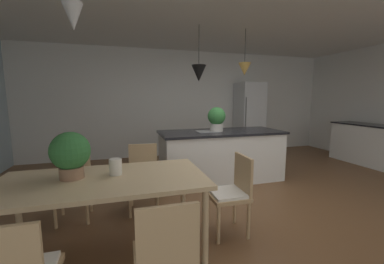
% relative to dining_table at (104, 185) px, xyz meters
% --- Properties ---
extents(ground_plane, '(10.00, 8.40, 0.04)m').
position_rel_dining_table_xyz_m(ground_plane, '(1.84, 0.63, -0.70)').
color(ground_plane, brown).
extents(wall_back_kitchen, '(10.00, 0.12, 2.70)m').
position_rel_dining_table_xyz_m(wall_back_kitchen, '(1.84, 3.89, 0.67)').
color(wall_back_kitchen, silver).
rests_on(wall_back_kitchen, ground_plane).
extents(dining_table, '(1.88, 0.96, 0.75)m').
position_rel_dining_table_xyz_m(dining_table, '(0.00, 0.00, 0.00)').
color(dining_table, '#D1B284').
rests_on(dining_table, ground_plane).
extents(chair_kitchen_end, '(0.41, 0.41, 0.87)m').
position_rel_dining_table_xyz_m(chair_kitchen_end, '(1.31, -0.00, -0.21)').
color(chair_kitchen_end, tan).
rests_on(chair_kitchen_end, ground_plane).
extents(chair_far_right, '(0.43, 0.43, 0.87)m').
position_rel_dining_table_xyz_m(chair_far_right, '(0.43, 0.85, -0.21)').
color(chair_far_right, tan).
rests_on(chair_far_right, ground_plane).
extents(chair_far_left, '(0.40, 0.40, 0.87)m').
position_rel_dining_table_xyz_m(chair_far_left, '(-0.42, 0.85, -0.21)').
color(chair_far_left, tan).
rests_on(chair_far_left, ground_plane).
extents(chair_near_right, '(0.41, 0.41, 0.87)m').
position_rel_dining_table_xyz_m(chair_near_right, '(0.42, -0.85, -0.21)').
color(chair_near_right, tan).
rests_on(chair_near_right, ground_plane).
extents(kitchen_island, '(2.21, 0.92, 0.91)m').
position_rel_dining_table_xyz_m(kitchen_island, '(1.90, 1.67, -0.22)').
color(kitchen_island, white).
rests_on(kitchen_island, ground_plane).
extents(refrigerator, '(0.66, 0.67, 1.90)m').
position_rel_dining_table_xyz_m(refrigerator, '(3.49, 3.49, 0.27)').
color(refrigerator, silver).
rests_on(refrigerator, ground_plane).
extents(pendant_over_table, '(0.16, 0.16, 0.68)m').
position_rel_dining_table_xyz_m(pendant_over_table, '(-0.16, -0.09, 1.45)').
color(pendant_over_table, black).
extents(pendant_over_island_main, '(0.25, 0.25, 0.93)m').
position_rel_dining_table_xyz_m(pendant_over_island_main, '(1.46, 1.67, 1.22)').
color(pendant_over_island_main, black).
extents(pendant_over_island_aux, '(0.22, 0.22, 0.80)m').
position_rel_dining_table_xyz_m(pendant_over_island_aux, '(2.33, 1.67, 1.32)').
color(pendant_over_island_aux, black).
extents(potted_plant_on_island, '(0.32, 0.32, 0.43)m').
position_rel_dining_table_xyz_m(potted_plant_on_island, '(1.80, 1.67, 0.45)').
color(potted_plant_on_island, beige).
rests_on(potted_plant_on_island, kitchen_island).
extents(potted_plant_on_table, '(0.35, 0.35, 0.43)m').
position_rel_dining_table_xyz_m(potted_plant_on_table, '(-0.28, 0.08, 0.30)').
color(potted_plant_on_table, '#8C664C').
rests_on(potted_plant_on_table, dining_table).
extents(vase_on_dining_table, '(0.12, 0.12, 0.16)m').
position_rel_dining_table_xyz_m(vase_on_dining_table, '(0.11, 0.08, 0.14)').
color(vase_on_dining_table, silver).
rests_on(vase_on_dining_table, dining_table).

